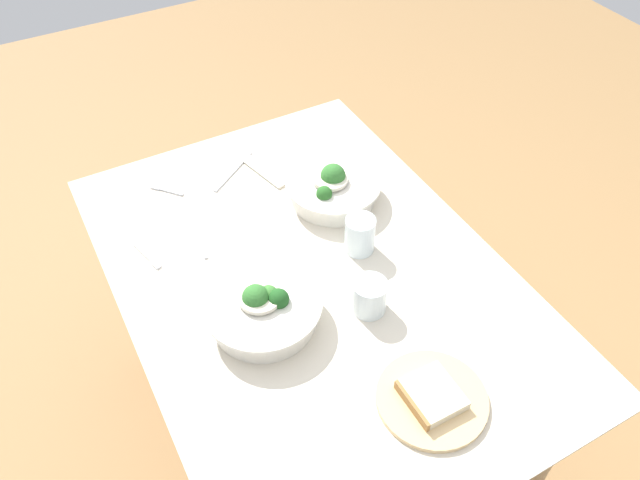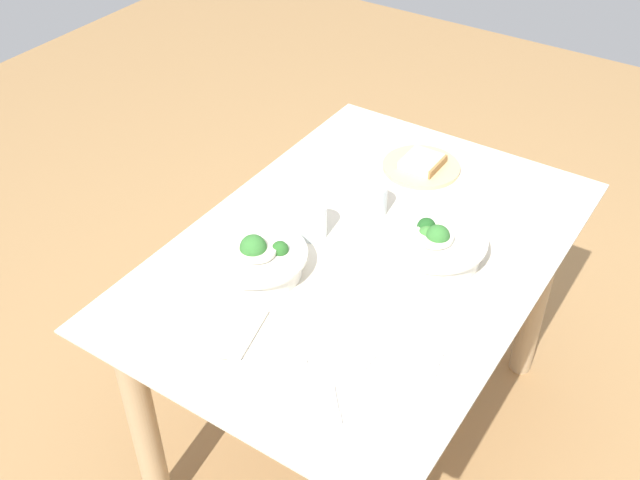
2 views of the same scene
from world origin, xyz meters
TOP-DOWN VIEW (x-y plane):
  - ground_plane at (0.00, 0.00)m, footprint 6.00×6.00m
  - dining_table at (0.00, 0.00)m, footprint 1.22×0.84m
  - broccoli_bowl_far at (-0.21, 0.17)m, footprint 0.24×0.24m
  - broccoli_bowl_near at (0.06, -0.15)m, footprint 0.25×0.25m
  - bread_side_plate at (0.40, 0.05)m, footprint 0.22×0.22m
  - water_glass_center at (-0.02, 0.14)m, footprint 0.07×0.07m
  - water_glass_side at (0.14, 0.06)m, footprint 0.08×0.08m
  - fork_by_far_bowl at (-0.45, -0.20)m, footprint 0.08×0.07m
  - fork_by_near_bowl at (-0.24, -0.32)m, footprint 0.11×0.04m
  - table_knife_left at (-0.27, -0.20)m, footprint 0.21×0.01m
  - table_knife_right at (-0.44, -0.01)m, footprint 0.11×0.16m
  - napkin_folded_upper at (-0.41, 0.13)m, footprint 0.20×0.20m

SIDE VIEW (x-z plane):
  - ground_plane at x=0.00m, z-range 0.00..0.00m
  - dining_table at x=0.00m, z-range 0.23..0.94m
  - table_knife_left at x=-0.27m, z-range 0.71..0.71m
  - table_knife_right at x=-0.44m, z-range 0.71..0.71m
  - fork_by_far_bowl at x=-0.45m, z-range 0.71..0.71m
  - fork_by_near_bowl at x=-0.24m, z-range 0.71..0.71m
  - napkin_folded_upper at x=-0.41m, z-range 0.71..0.71m
  - bread_side_plate at x=0.40m, z-range 0.70..0.74m
  - broccoli_bowl_far at x=-0.21m, z-range 0.69..0.80m
  - broccoli_bowl_near at x=0.06m, z-range 0.69..0.80m
  - water_glass_side at x=0.14m, z-range 0.71..0.79m
  - water_glass_center at x=-0.02m, z-range 0.71..0.80m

